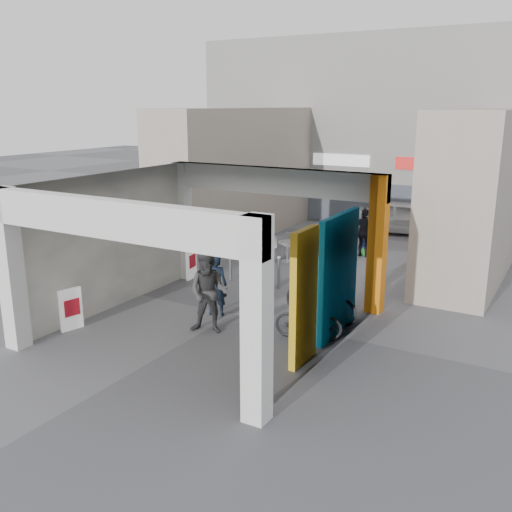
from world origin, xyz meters
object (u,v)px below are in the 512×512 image
Objects in this scene: bicycle_rear at (309,320)px; white_van at (406,217)px; cafe_set at (288,251)px; bicycle_front at (321,298)px; produce_stand at (254,246)px; man_elderly at (345,279)px; man_back_turned at (209,293)px; man_with_dog at (216,285)px; man_crates at (365,233)px; border_collie at (257,311)px.

bicycle_rear is 11.96m from white_van.
cafe_set is 6.45m from white_van.
bicycle_front is at bearing -3.22° from bicycle_rear.
man_elderly reaches higher than produce_stand.
man_with_dog is at bearing 97.18° from man_back_turned.
bicycle_front is (4.57, -4.60, 0.24)m from produce_stand.
man_back_turned is 2.80m from bicycle_front.
man_crates is 1.09× the size of bicycle_rear.
man_back_turned is 0.93× the size of bicycle_front.
cafe_set is 0.85× the size of man_elderly.
white_van is at bearing 66.78° from man_back_turned.
white_van is at bearing 15.72° from bicycle_front.
cafe_set is 0.35× the size of white_van.
bicycle_front is at bearing -55.05° from cafe_set.
produce_stand is 7.08m from white_van.
white_van reaches higher than bicycle_rear.
man_back_turned is at bearing -109.21° from border_collie.
bicycle_front reaches higher than border_collie.
man_back_turned reaches higher than cafe_set.
cafe_set is at bearing 45.07° from man_crates.
white_van reaches higher than border_collie.
produce_stand is at bearing 140.89° from white_van.
man_back_turned is at bearing 94.49° from man_with_dog.
bicycle_front is 0.52× the size of white_van.
man_elderly is (3.48, -3.67, 0.51)m from cafe_set.
white_van is at bearing -86.17° from man_crates.
man_elderly is 1.04m from bicycle_front.
produce_stand is 6.49m from bicycle_front.
bicycle_rear is 0.38× the size of white_van.
man_with_dog is at bearing 87.01° from man_crates.
man_crates is (0.14, 7.21, 0.57)m from border_collie.
bicycle_rear is at bearing -59.25° from cafe_set.
border_collie is 0.42× the size of man_with_dog.
white_van is at bearing 98.40° from border_collie.
produce_stand is 0.69× the size of man_crates.
produce_stand is at bearing 33.30° from man_crates.
man_crates is at bearing 21.05° from bicycle_front.
man_crates reaches higher than produce_stand.
man_with_dog is 2.61m from bicycle_front.
border_collie is at bearing -70.49° from cafe_set.
cafe_set reaches higher than border_collie.
man_back_turned is (2.66, -6.61, 0.66)m from produce_stand.
border_collie is 7.24m from man_crates.
white_van reaches higher than bicycle_front.
man_back_turned is 8.36m from man_crates.
bicycle_front is (3.25, -4.65, 0.25)m from cafe_set.
man_with_dog is 0.97× the size of man_elderly.
cafe_set is 0.66× the size of bicycle_front.
man_back_turned is 1.19× the size of man_elderly.
man_elderly is 0.78× the size of bicycle_front.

